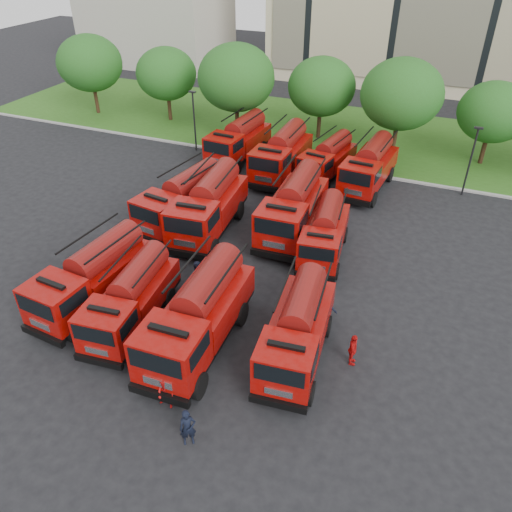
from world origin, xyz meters
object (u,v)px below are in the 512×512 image
at_px(fire_truck_1, 131,299).
at_px(firefighter_3, 325,320).
at_px(fire_truck_11, 369,167).
at_px(firefighter_5, 316,259).
at_px(firefighter_0, 189,442).
at_px(fire_truck_5, 209,205).
at_px(firefighter_2, 351,363).
at_px(fire_truck_3, 297,329).
at_px(fire_truck_7, 325,232).
at_px(firefighter_1, 168,406).
at_px(fire_truck_9, 282,154).
at_px(fire_truck_8, 239,140).
at_px(fire_truck_0, 93,276).
at_px(fire_truck_6, 293,207).
at_px(fire_truck_10, 328,159).
at_px(fire_truck_4, 183,199).
at_px(fire_truck_2, 199,315).
at_px(firefighter_4, 199,285).

distance_m(fire_truck_1, firefighter_3, 9.67).
xyz_separation_m(fire_truck_11, firefighter_5, (-0.76, -10.54, -1.71)).
bearing_deg(firefighter_0, fire_truck_5, 78.59).
relative_size(firefighter_2, firefighter_3, 0.98).
bearing_deg(fire_truck_11, fire_truck_3, -83.34).
height_order(fire_truck_1, fire_truck_5, fire_truck_5).
distance_m(fire_truck_5, fire_truck_7, 7.54).
bearing_deg(firefighter_1, fire_truck_9, 105.24).
relative_size(fire_truck_7, fire_truck_8, 0.88).
bearing_deg(fire_truck_0, fire_truck_8, 97.11).
xyz_separation_m(fire_truck_6, fire_truck_10, (-0.26, 8.87, -0.33)).
xyz_separation_m(fire_truck_1, fire_truck_5, (-0.57, 9.46, 0.29)).
bearing_deg(fire_truck_4, fire_truck_6, 20.94).
relative_size(fire_truck_8, fire_truck_9, 0.98).
distance_m(fire_truck_4, fire_truck_7, 9.58).
bearing_deg(firefighter_2, fire_truck_10, 10.00).
height_order(fire_truck_6, firefighter_0, fire_truck_6).
relative_size(fire_truck_3, firefighter_2, 4.31).
distance_m(fire_truck_9, fire_truck_11, 6.71).
bearing_deg(firefighter_3, fire_truck_3, 70.85).
xyz_separation_m(fire_truck_8, firefighter_5, (10.26, -11.72, -1.71)).
relative_size(fire_truck_3, fire_truck_9, 0.92).
bearing_deg(firefighter_2, fire_truck_0, 84.37).
bearing_deg(fire_truck_0, fire_truck_2, -1.13).
xyz_separation_m(fire_truck_8, firefighter_2, (14.16, -19.18, -1.71)).
distance_m(fire_truck_7, firefighter_0, 14.82).
relative_size(fire_truck_4, fire_truck_9, 1.00).
relative_size(fire_truck_10, firefighter_4, 4.44).
height_order(fire_truck_3, fire_truck_6, fire_truck_6).
relative_size(fire_truck_5, firefighter_2, 4.94).
xyz_separation_m(firefighter_1, firefighter_2, (6.49, 5.31, 0.00)).
relative_size(fire_truck_11, firefighter_3, 4.50).
distance_m(firefighter_2, firefighter_4, 9.55).
xyz_separation_m(fire_truck_3, firefighter_0, (-2.32, -6.03, -1.59)).
relative_size(fire_truck_7, fire_truck_9, 0.87).
height_order(fire_truck_9, firefighter_0, fire_truck_9).
distance_m(fire_truck_1, fire_truck_2, 3.75).
distance_m(fire_truck_2, firefighter_2, 7.31).
distance_m(fire_truck_4, firefighter_0, 17.13).
relative_size(fire_truck_10, firefighter_5, 4.50).
height_order(fire_truck_8, fire_truck_10, fire_truck_8).
bearing_deg(firefighter_5, fire_truck_3, 86.88).
bearing_deg(fire_truck_3, firefighter_3, 72.03).
bearing_deg(fire_truck_4, fire_truck_10, 65.44).
relative_size(fire_truck_3, firefighter_3, 4.22).
bearing_deg(fire_truck_7, fire_truck_0, -144.38).
height_order(fire_truck_5, fire_truck_8, fire_truck_5).
bearing_deg(fire_truck_7, firefighter_0, -101.64).
bearing_deg(fire_truck_9, firefighter_2, -60.69).
distance_m(firefighter_1, firefighter_5, 13.03).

